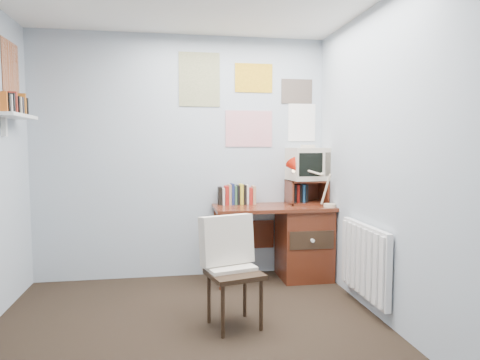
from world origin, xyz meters
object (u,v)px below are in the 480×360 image
at_px(desk, 298,239).
at_px(crt_tv, 308,162).
at_px(wall_shelf, 14,116).
at_px(radiator, 365,260).
at_px(desk_chair, 234,274).
at_px(tv_riser, 306,192).
at_px(desk_lamp, 330,185).

height_order(desk, crt_tv, crt_tv).
bearing_deg(wall_shelf, radiator, -10.89).
height_order(desk_chair, crt_tv, crt_tv).
xyz_separation_m(tv_riser, wall_shelf, (-2.69, -0.49, 0.74)).
bearing_deg(desk_lamp, tv_riser, 125.46).
bearing_deg(tv_riser, desk_lamp, -62.05).
height_order(tv_riser, crt_tv, crt_tv).
distance_m(desk, desk_chair, 1.37).
relative_size(desk_lamp, radiator, 0.54).
bearing_deg(desk_lamp, wall_shelf, -168.31).
xyz_separation_m(desk, desk_lamp, (0.27, -0.17, 0.57)).
height_order(desk, tv_riser, tv_riser).
distance_m(desk_lamp, wall_shelf, 2.92).
bearing_deg(tv_riser, wall_shelf, -169.68).
distance_m(tv_riser, wall_shelf, 2.83).
xyz_separation_m(desk_chair, tv_riser, (0.96, 1.19, 0.48)).
height_order(radiator, wall_shelf, wall_shelf).
xyz_separation_m(desk, desk_chair, (-0.84, -1.08, 0.00)).
relative_size(desk_chair, wall_shelf, 1.31).
height_order(desk, desk_lamp, desk_lamp).
relative_size(crt_tv, radiator, 0.49).
xyz_separation_m(desk_chair, radiator, (1.13, 0.15, 0.01)).
distance_m(desk, crt_tv, 0.81).
bearing_deg(desk, crt_tv, 43.79).
distance_m(tv_riser, crt_tv, 0.31).
bearing_deg(tv_riser, crt_tv, 48.90).
bearing_deg(wall_shelf, crt_tv, 10.67).
distance_m(desk, desk_lamp, 0.66).
relative_size(radiator, wall_shelf, 1.29).
relative_size(desk, radiator, 1.50).
relative_size(tv_riser, crt_tv, 1.02).
bearing_deg(crt_tv, desk, -141.85).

